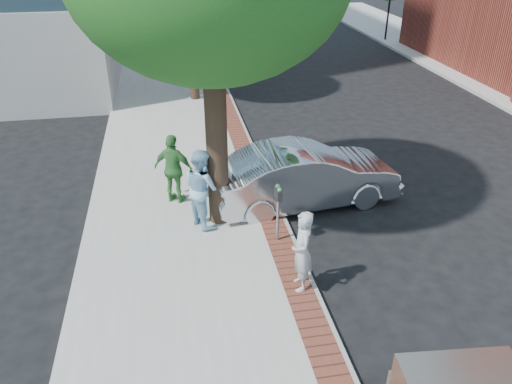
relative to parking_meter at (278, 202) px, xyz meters
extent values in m
plane|color=black|center=(-0.65, -0.69, -1.21)|extent=(120.00, 120.00, 0.00)
cube|color=#9E9991|center=(-2.15, 7.31, -1.13)|extent=(5.00, 60.00, 0.15)
cube|color=brown|center=(0.05, 7.31, -1.05)|extent=(0.60, 60.00, 0.01)
cube|color=gray|center=(0.40, 7.31, -1.13)|extent=(0.10, 60.00, 0.15)
cylinder|color=black|center=(0.25, 21.31, 0.69)|extent=(0.12, 0.12, 3.80)
cube|color=#1E7238|center=(0.25, 21.31, 1.39)|extent=(0.70, 0.03, 0.18)
cylinder|color=black|center=(11.85, 21.31, 0.69)|extent=(0.12, 0.12, 3.80)
cylinder|color=black|center=(-1.25, 1.21, 1.14)|extent=(0.52, 0.52, 4.40)
cylinder|color=black|center=(-1.15, 11.31, 0.87)|extent=(0.40, 0.40, 3.85)
cylinder|color=gray|center=(0.00, 0.00, -0.48)|extent=(0.07, 0.07, 1.15)
cube|color=#2D3030|center=(0.00, -0.09, 0.21)|extent=(0.12, 0.14, 0.24)
cube|color=#2D3030|center=(0.00, 0.09, 0.21)|extent=(0.12, 0.14, 0.24)
sphere|color=#3F8C4C|center=(0.00, -0.09, 0.36)|extent=(0.11, 0.11, 0.11)
sphere|color=#3F8C4C|center=(0.00, 0.09, 0.36)|extent=(0.11, 0.11, 0.11)
imported|color=#AEAEB3|center=(0.10, -1.79, -0.16)|extent=(0.47, 0.68, 1.80)
imported|color=#8FBFDD|center=(-1.67, 1.09, -0.05)|extent=(1.12, 1.22, 2.01)
imported|color=#3F873D|center=(-2.31, 2.37, -0.09)|extent=(1.22, 0.95, 1.93)
imported|color=silver|center=(1.17, 1.88, -0.36)|extent=(5.29, 2.38, 1.68)
imported|color=black|center=(1.27, 19.35, -0.50)|extent=(4.19, 1.83, 1.41)
cube|color=black|center=(1.43, -4.99, -0.26)|extent=(1.43, 0.15, 0.36)
camera|label=1|loc=(-2.29, -9.75, 5.72)|focal=35.00mm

